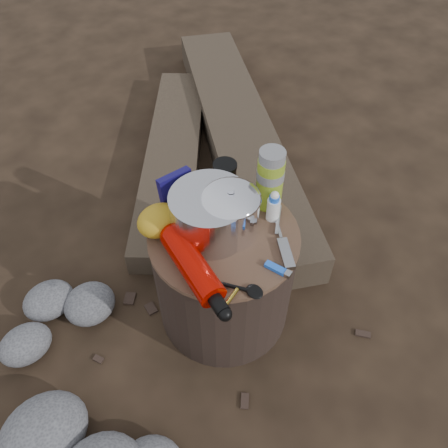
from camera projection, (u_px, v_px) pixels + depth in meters
ground at (224, 309)px, 1.72m from camera, size 60.00×60.00×0.00m
stump at (224, 276)px, 1.56m from camera, size 0.47×0.47×0.43m
rock_ring at (82, 378)px, 1.46m from camera, size 0.40×0.87×0.17m
log_main at (238, 133)px, 2.31m from camera, size 1.10×1.77×0.15m
log_small at (173, 156)px, 2.23m from camera, size 1.04×1.18×0.11m
foil_windscreen at (210, 214)px, 1.36m from camera, size 0.24×0.24×0.15m
camping_pot at (231, 212)px, 1.35m from camera, size 0.17×0.17×0.17m
fuel_bottle at (193, 266)px, 1.28m from camera, size 0.12×0.33×0.08m
thermos at (270, 179)px, 1.41m from camera, size 0.08×0.08×0.21m
travel_mug at (225, 178)px, 1.49m from camera, size 0.07×0.07×0.11m
stuff_sack at (159, 220)px, 1.38m from camera, size 0.14×0.11×0.09m
food_pouch at (177, 193)px, 1.42m from camera, size 0.11×0.03×0.14m
lighter at (275, 268)px, 1.31m from camera, size 0.04×0.08×0.01m
multitool at (286, 254)px, 1.34m from camera, size 0.08×0.11×0.02m
pot_grabber at (277, 223)px, 1.43m from camera, size 0.10×0.11×0.01m
spork at (227, 285)px, 1.27m from camera, size 0.13×0.16×0.01m
squeeze_bottle at (273, 207)px, 1.41m from camera, size 0.04×0.04×0.10m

